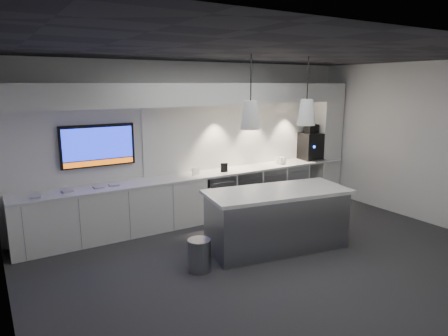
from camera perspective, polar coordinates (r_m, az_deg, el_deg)
floor at (r=6.23m, az=7.15°, el=-12.72°), size 7.00×7.00×0.00m
ceiling at (r=5.68m, az=7.96°, el=15.97°), size 7.00×7.00×0.00m
wall_back at (r=7.84m, az=-4.05°, el=3.93°), size 7.00×0.00×7.00m
wall_right at (r=8.40m, az=26.47°, el=3.24°), size 0.00×7.00×7.00m
back_counter at (r=7.67m, az=-2.86°, el=-0.95°), size 6.80×0.65×0.04m
left_base_cabinets at (r=7.15m, az=-15.28°, el=-6.08°), size 3.30×0.63×0.86m
fridge_unit_a at (r=7.90m, az=-1.23°, el=-3.95°), size 0.60×0.61×0.85m
fridge_unit_b at (r=8.23m, az=2.57°, el=-3.32°), size 0.60×0.61×0.85m
fridge_unit_c at (r=8.58m, az=6.06°, el=-2.72°), size 0.60×0.61×0.85m
fridge_unit_d at (r=8.97m, az=9.25°, el=-2.17°), size 0.60×0.61×0.85m
backsplash at (r=8.43m, az=3.28°, el=4.85°), size 4.60×0.03×1.30m
soffit at (r=7.50m, az=-3.07°, el=10.48°), size 6.90×0.60×0.40m
column at (r=9.54m, az=14.18°, el=3.82°), size 0.55×0.55×2.60m
wall_tv at (r=7.11m, az=-17.56°, el=3.06°), size 1.25×0.07×0.72m
island at (r=6.45m, az=7.53°, el=-7.23°), size 2.39×1.34×0.96m
bin at (r=5.75m, az=-3.54°, el=-12.30°), size 0.35×0.35×0.46m
coffee_machine at (r=9.25m, az=12.29°, el=3.23°), size 0.52×0.67×0.80m
sign_black at (r=7.76m, az=0.02°, el=0.06°), size 0.14×0.06×0.18m
sign_white at (r=7.52m, az=-4.06°, el=-0.52°), size 0.18×0.07×0.14m
cup_cluster at (r=8.64m, az=8.19°, el=1.06°), size 0.17×0.17×0.15m
tray_a at (r=6.71m, az=-25.32°, el=-3.70°), size 0.19×0.19×0.02m
tray_b at (r=6.83m, az=-21.49°, el=-3.12°), size 0.18×0.18×0.02m
tray_c at (r=6.92m, az=-17.48°, el=-2.64°), size 0.16×0.16×0.02m
tray_d at (r=7.02m, az=-15.48°, el=-2.33°), size 0.17×0.17×0.02m
pendant_left at (r=5.78m, az=3.80°, el=7.58°), size 0.29×0.29×1.11m
pendant_right at (r=6.46m, az=11.69°, el=7.83°), size 0.29×0.29×1.11m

